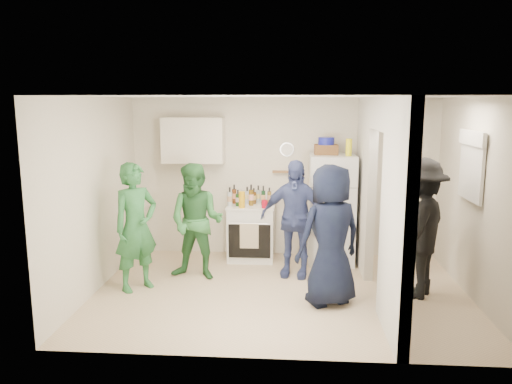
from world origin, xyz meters
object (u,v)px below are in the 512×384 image
at_px(person_denim, 294,219).
at_px(person_navy, 330,235).
at_px(stove, 251,232).
at_px(blue_bowl, 326,141).
at_px(yellow_cup_stack_top, 349,147).
at_px(fridge, 331,209).
at_px(person_nook, 420,228).
at_px(wicker_basket, 326,150).
at_px(person_green_center, 197,222).
at_px(person_green_left, 136,227).

xyz_separation_m(person_denim, person_navy, (0.43, -0.97, 0.03)).
distance_m(stove, person_denim, 1.04).
xyz_separation_m(blue_bowl, person_navy, (-0.04, -1.69, -1.00)).
bearing_deg(yellow_cup_stack_top, person_navy, -103.21).
xyz_separation_m(fridge, person_nook, (0.99, -1.30, 0.05)).
bearing_deg(fridge, stove, 178.60).
height_order(wicker_basket, person_navy, wicker_basket).
height_order(wicker_basket, person_denim, wicker_basket).
distance_m(blue_bowl, person_denim, 1.34).
relative_size(stove, wicker_basket, 2.48).
xyz_separation_m(yellow_cup_stack_top, person_nook, (0.77, -1.20, -0.90)).
bearing_deg(fridge, person_green_center, -155.68).
bearing_deg(stove, wicker_basket, 1.01).
height_order(blue_bowl, yellow_cup_stack_top, blue_bowl).
bearing_deg(wicker_basket, person_denim, -123.06).
height_order(fridge, wicker_basket, wicker_basket).
bearing_deg(person_navy, person_nook, 168.58).
xyz_separation_m(wicker_basket, person_green_center, (-1.81, -0.91, -0.92)).
height_order(fridge, person_denim, person_denim).
bearing_deg(wicker_basket, fridge, -26.57).
height_order(stove, person_navy, person_navy).
xyz_separation_m(stove, person_green_left, (-1.39, -1.36, 0.41)).
bearing_deg(person_navy, stove, -84.72).
bearing_deg(person_nook, fridge, -111.06).
xyz_separation_m(person_green_left, person_navy, (2.48, -0.31, 0.02)).
bearing_deg(person_navy, person_green_center, -51.44).
xyz_separation_m(person_green_center, person_nook, (2.91, -0.44, 0.07)).
height_order(fridge, person_navy, person_navy).
relative_size(wicker_basket, person_nook, 0.20).
relative_size(fridge, person_green_center, 1.02).
bearing_deg(person_green_left, person_nook, -46.57).
bearing_deg(blue_bowl, wicker_basket, 0.00).
xyz_separation_m(stove, blue_bowl, (1.13, 0.02, 1.43)).
bearing_deg(blue_bowl, person_navy, -91.38).
relative_size(person_green_center, person_denim, 0.97).
bearing_deg(yellow_cup_stack_top, wicker_basket, 154.89).
bearing_deg(wicker_basket, person_nook, -51.02).
bearing_deg(person_green_left, person_navy, -54.09).
bearing_deg(wicker_basket, yellow_cup_stack_top, -25.11).
bearing_deg(wicker_basket, blue_bowl, 0.00).
relative_size(stove, person_navy, 0.50).
relative_size(stove, yellow_cup_stack_top, 3.47).
bearing_deg(stove, person_nook, -30.90).
height_order(stove, person_green_center, person_green_center).
relative_size(fridge, person_navy, 0.96).
xyz_separation_m(blue_bowl, person_nook, (1.09, -1.35, -0.98)).
height_order(person_green_center, person_denim, person_denim).
distance_m(blue_bowl, person_navy, 1.96).
bearing_deg(person_green_center, wicker_basket, 36.61).
relative_size(yellow_cup_stack_top, person_green_left, 0.15).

